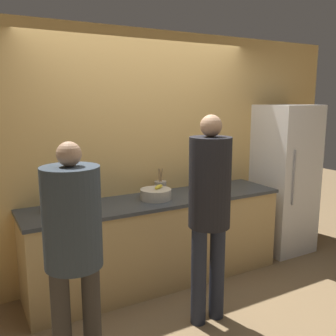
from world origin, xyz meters
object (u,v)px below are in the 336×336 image
Objects in this scene: person_left at (73,236)px; potted_plant at (72,192)px; bottle_amber at (200,179)px; refrigerator at (284,179)px; fruit_bowl at (156,194)px; cup_yellow at (47,208)px; person_center at (209,202)px; utensil_crock at (160,187)px.

person_left is 6.71× the size of potted_plant.
refrigerator is at bearing -10.50° from bottle_amber.
potted_plant is (-0.79, 0.20, 0.08)m from fruit_bowl.
refrigerator reaches higher than person_left.
cup_yellow is (0.02, 0.95, -0.05)m from person_left.
person_center is (1.15, 0.04, 0.07)m from person_left.
person_center is 7.31× the size of potted_plant.
fruit_bowl reaches higher than cup_yellow.
person_left reaches higher than fruit_bowl.
refrigerator is 2.86m from cup_yellow.
fruit_bowl is (-1.82, -0.03, 0.04)m from refrigerator.
fruit_bowl is 3.38× the size of cup_yellow.
refrigerator is 19.69× the size of cup_yellow.
person_left is at bearing -162.87° from refrigerator.
refrigerator reaches higher than fruit_bowl.
fruit_bowl is 1.34× the size of bottle_amber.
cup_yellow is at bearing -173.84° from utensil_crock.
fruit_bowl is at bearing -161.24° from bottle_amber.
person_center reaches higher than potted_plant.
utensil_crock is (1.24, 1.08, -0.03)m from person_left.
fruit_bowl is at bearing 38.83° from person_left.
utensil_crock reaches higher than fruit_bowl.
refrigerator is 7.51× the size of potted_plant.
fruit_bowl is 0.82m from potted_plant.
potted_plant is at bearing 176.21° from refrigerator.
fruit_bowl is 1.29× the size of potted_plant.
person_center is 1.04m from utensil_crock.
potted_plant is at bearing 130.26° from person_center.
refrigerator is at bearing -1.17° from cup_yellow.
potted_plant reaches higher than bottle_amber.
refrigerator is 3.02m from person_left.
utensil_crock is 2.86× the size of cup_yellow.
potted_plant is (-2.61, 0.17, 0.12)m from refrigerator.
refrigerator is at bearing 25.88° from person_center.
person_center is at bearing -84.81° from fruit_bowl.
refrigerator is 1.12× the size of person_left.
utensil_crock reaches higher than cup_yellow.
potted_plant is at bearing -179.00° from utensil_crock.
refrigerator is 6.88× the size of utensil_crock.
refrigerator is 1.03× the size of person_center.
person_center is 1.34m from potted_plant.
person_left is 6.97× the size of bottle_amber.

